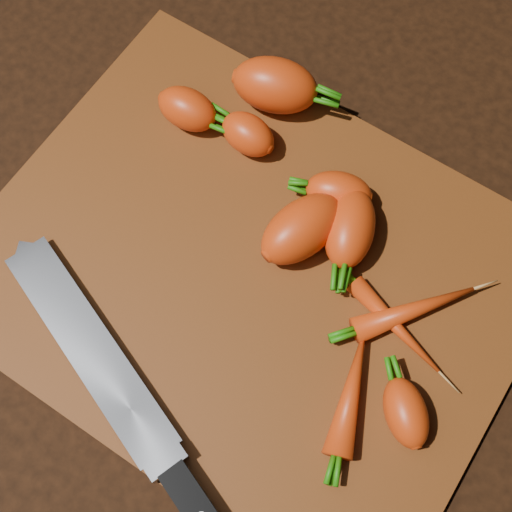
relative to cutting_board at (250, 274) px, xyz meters
The scene contains 13 objects.
ground 0.01m from the cutting_board, ahead, with size 2.00×2.00×0.01m, color black.
cutting_board is the anchor object (origin of this frame).
carrot_0 0.19m from the cutting_board, 115.74° to the left, with size 0.09×0.06×0.06m, color #F04310.
carrot_1 0.14m from the cutting_board, 124.22° to the left, with size 0.06×0.04×0.04m, color #F04310.
carrot_2 0.10m from the cutting_board, 53.37° to the left, with size 0.08×0.05×0.05m, color #F04310.
carrot_3 0.07m from the cutting_board, 67.31° to the left, with size 0.09×0.05×0.05m, color #F04310.
carrot_4 0.11m from the cutting_board, 74.17° to the left, with size 0.06×0.04×0.04m, color #F04310.
carrot_5 0.18m from the cutting_board, 144.13° to the left, with size 0.06×0.04×0.04m, color #F04310.
carrot_6 0.19m from the cutting_board, 12.15° to the right, with size 0.06×0.04×0.04m, color #F04310.
carrot_7 0.15m from the cutting_board, 17.66° to the left, with size 0.12×0.02×0.02m, color #F04310.
carrot_8 0.14m from the cutting_board, 10.07° to the left, with size 0.11×0.02×0.02m, color #F04310.
carrot_9 0.15m from the cutting_board, 20.88° to the right, with size 0.10×0.03×0.03m, color #F04310.
knife 0.16m from the cutting_board, 110.91° to the right, with size 0.36×0.16×0.02m.
Camera 1 is at (0.13, -0.19, 0.64)m, focal length 50.00 mm.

